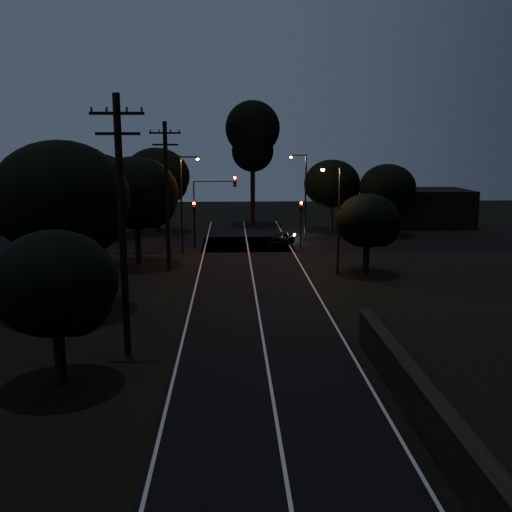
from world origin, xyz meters
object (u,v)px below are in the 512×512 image
signal_mast (214,199)px  streetlight_a (184,197)px  tall_pine (253,136)px  streetlight_b (304,191)px  utility_pole_mid (122,223)px  utility_pole_far (167,194)px  car (283,237)px  streetlight_c (337,212)px  signal_right (301,216)px  signal_left (194,216)px

signal_mast → streetlight_a: bearing=-140.2°
tall_pine → streetlight_a: (-6.31, -17.00, -5.15)m
streetlight_b → utility_pole_mid: bearing=-111.3°
utility_pole_far → car: size_ratio=2.89×
streetlight_a → car: (8.51, 3.87, -4.02)m
utility_pole_mid → streetlight_b: utility_pole_mid is taller
utility_pole_mid → tall_pine: 40.81m
streetlight_a → streetlight_c: size_ratio=1.07×
signal_mast → utility_pole_mid: bearing=-97.0°
streetlight_c → utility_pole_far: bearing=170.4°
signal_right → signal_mast: bearing=180.0°
streetlight_a → streetlight_b: bearing=29.5°
signal_right → streetlight_a: (-9.91, -1.99, 1.80)m
utility_pole_mid → signal_mast: size_ratio=1.76×
utility_pole_mid → utility_pole_far: (0.00, 17.00, -0.25)m
utility_pole_mid → tall_pine: (7.00, 40.00, 4.04)m
utility_pole_mid → signal_right: bearing=67.0°
signal_left → streetlight_c: size_ratio=0.55×
signal_mast → signal_right: bearing=-0.0°
signal_mast → car: bearing=17.1°
signal_left → car: size_ratio=1.13×
signal_left → signal_mast: bearing=0.1°
signal_mast → streetlight_a: 3.13m
tall_pine → signal_right: 16.93m
streetlight_a → streetlight_b: 12.19m
tall_pine → signal_mast: (-3.91, -15.01, -5.44)m
utility_pole_mid → utility_pole_far: utility_pole_mid is taller
utility_pole_far → signal_mast: bearing=68.9°
utility_pole_mid → streetlight_b: size_ratio=1.38×
utility_pole_far → streetlight_b: utility_pole_far is taller
utility_pole_mid → signal_left: bearing=86.8°
signal_left → car: bearing=13.6°
streetlight_b → streetlight_c: (0.52, -14.00, -0.29)m
utility_pole_far → utility_pole_mid: bearing=-90.0°
utility_pole_mid → streetlight_c: utility_pole_mid is taller
utility_pole_far → signal_mast: size_ratio=1.68×
tall_pine → signal_mast: 16.44m
tall_pine → streetlight_c: tall_pine is taller
utility_pole_mid → streetlight_b: 31.15m
signal_right → streetlight_b: streetlight_b is taller
signal_mast → car: 7.40m
signal_left → streetlight_b: streetlight_b is taller
signal_mast → utility_pole_far: bearing=-111.1°
streetlight_c → streetlight_a: bearing=144.3°
tall_pine → streetlight_c: size_ratio=1.81×
streetlight_b → car: size_ratio=2.20×
car → utility_pole_mid: bearing=94.5°
utility_pole_mid → signal_mast: 25.22m
streetlight_a → tall_pine: bearing=69.6°
signal_left → car: (7.80, 1.89, -2.22)m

